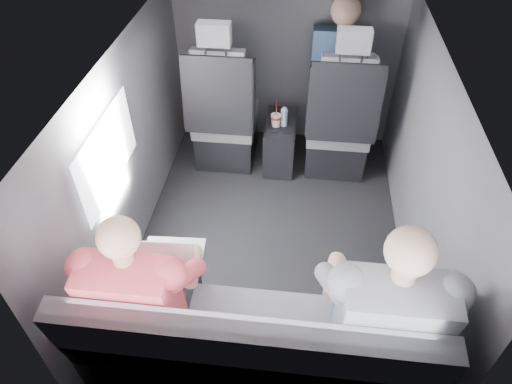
# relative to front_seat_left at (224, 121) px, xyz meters

# --- Properties ---
(floor) EXTENTS (2.60, 2.60, 0.00)m
(floor) POSITION_rel_front_seat_left_xyz_m (0.45, -0.84, -0.40)
(floor) COLOR black
(floor) RESTS_ON ground
(ceiling) EXTENTS (2.60, 2.60, 0.00)m
(ceiling) POSITION_rel_front_seat_left_xyz_m (0.45, -0.84, 0.95)
(ceiling) COLOR #B2B2AD
(ceiling) RESTS_ON panel_back
(panel_left) EXTENTS (0.02, 2.60, 1.35)m
(panel_left) POSITION_rel_front_seat_left_xyz_m (-0.45, -0.84, 0.27)
(panel_left) COLOR #56565B
(panel_left) RESTS_ON floor
(panel_right) EXTENTS (0.02, 2.60, 1.35)m
(panel_right) POSITION_rel_front_seat_left_xyz_m (1.35, -0.84, 0.27)
(panel_right) COLOR #56565B
(panel_right) RESTS_ON floor
(panel_front) EXTENTS (1.80, 0.02, 1.35)m
(panel_front) POSITION_rel_front_seat_left_xyz_m (0.45, 0.46, 0.27)
(panel_front) COLOR #56565B
(panel_front) RESTS_ON floor
(panel_back) EXTENTS (1.80, 0.02, 1.35)m
(panel_back) POSITION_rel_front_seat_left_xyz_m (0.45, -2.14, 0.27)
(panel_back) COLOR #56565B
(panel_back) RESTS_ON floor
(side_window) EXTENTS (0.02, 0.75, 0.42)m
(side_window) POSITION_rel_front_seat_left_xyz_m (-0.43, -1.14, 0.50)
(side_window) COLOR white
(side_window) RESTS_ON panel_left
(seatbelt) EXTENTS (0.35, 0.11, 0.59)m
(seatbelt) POSITION_rel_front_seat_left_xyz_m (0.90, -0.17, 0.40)
(seatbelt) COLOR black
(seatbelt) RESTS_ON front_seat_right
(front_seat_left) EXTENTS (0.52, 0.58, 1.26)m
(front_seat_left) POSITION_rel_front_seat_left_xyz_m (0.00, 0.00, 0.00)
(front_seat_left) COLOR black
(front_seat_left) RESTS_ON floor
(front_seat_right) EXTENTS (0.52, 0.58, 1.26)m
(front_seat_right) POSITION_rel_front_seat_left_xyz_m (0.90, 0.00, 0.00)
(front_seat_right) COLOR black
(front_seat_right) RESTS_ON floor
(center_console) EXTENTS (0.24, 0.48, 0.41)m
(center_console) POSITION_rel_front_seat_left_xyz_m (0.45, 0.04, -0.20)
(center_console) COLOR black
(center_console) RESTS_ON floor
(rear_bench) EXTENTS (1.60, 0.57, 0.92)m
(rear_bench) POSITION_rel_front_seat_left_xyz_m (0.45, -1.90, -0.09)
(rear_bench) COLOR slate
(rear_bench) RESTS_ON floor
(soda_cup) EXTENTS (0.08, 0.08, 0.24)m
(soda_cup) POSITION_rel_front_seat_left_xyz_m (0.41, -0.03, 0.06)
(soda_cup) COLOR white
(soda_cup) RESTS_ON center_console
(water_bottle) EXTENTS (0.06, 0.06, 0.16)m
(water_bottle) POSITION_rel_front_seat_left_xyz_m (0.47, -0.00, 0.07)
(water_bottle) COLOR #AECEEC
(water_bottle) RESTS_ON center_console
(laptop_white) EXTENTS (0.32, 0.31, 0.23)m
(laptop_white) POSITION_rel_front_seat_left_xyz_m (-0.00, -1.60, 0.23)
(laptop_white) COLOR silver
(laptop_white) RESTS_ON passenger_rear_left
(laptop_black) EXTENTS (0.32, 0.30, 0.22)m
(laptop_black) POSITION_rel_front_seat_left_xyz_m (1.01, -1.67, 0.23)
(laptop_black) COLOR black
(laptop_black) RESTS_ON passenger_rear_right
(passenger_rear_left) EXTENTS (0.49, 0.61, 1.20)m
(passenger_rear_left) POSITION_rel_front_seat_left_xyz_m (-0.06, -1.81, 0.22)
(passenger_rear_left) COLOR #302F34
(passenger_rear_left) RESTS_ON rear_bench
(passenger_rear_right) EXTENTS (0.53, 0.65, 1.27)m
(passenger_rear_right) POSITION_rel_front_seat_left_xyz_m (1.02, -1.81, 0.25)
(passenger_rear_right) COLOR navy
(passenger_rear_right) RESTS_ON rear_bench
(passenger_front_right) EXTENTS (0.43, 0.43, 0.90)m
(passenger_front_right) POSITION_rel_front_seat_left_xyz_m (0.86, 0.26, 0.36)
(passenger_front_right) COLOR navy
(passenger_front_right) RESTS_ON front_seat_right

